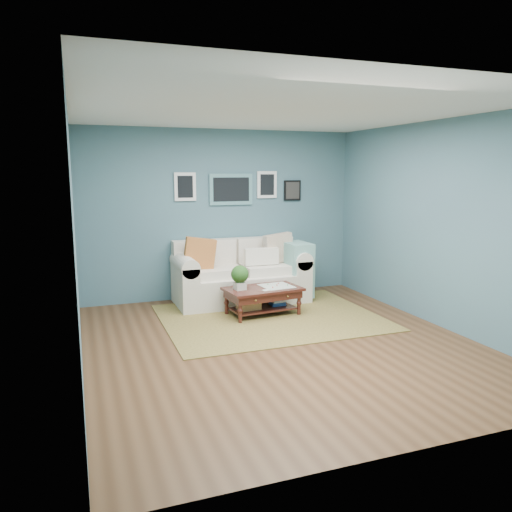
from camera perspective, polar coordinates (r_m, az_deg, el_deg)
name	(u,v)px	position (r m, az deg, el deg)	size (l,w,h in m)	color
room_shell	(280,230)	(5.83, 2.78, 2.97)	(5.00, 5.02, 2.70)	brown
area_rug	(270,317)	(7.08, 1.63, -7.02)	(2.97, 2.38, 0.01)	brown
loveseat	(246,274)	(7.88, -1.19, -2.04)	(2.10, 0.95, 1.08)	silver
coffee_table	(259,293)	(7.11, 0.34, -4.23)	(1.12, 0.73, 0.74)	black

